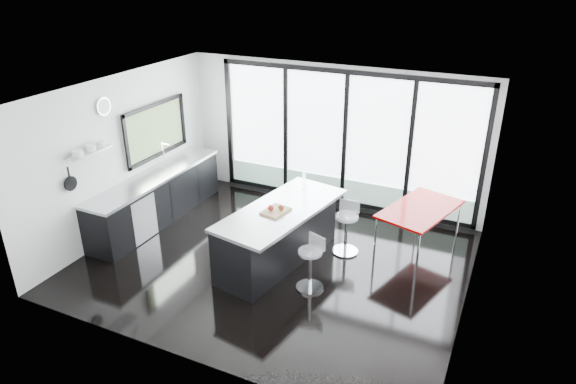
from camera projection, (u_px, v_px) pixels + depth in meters
The scene contains 11 objects.
floor at pixel (275, 261), 8.49m from camera, with size 6.00×5.00×0.00m, color black.
ceiling at pixel (273, 94), 7.33m from camera, with size 6.00×5.00×0.00m, color white.
wall_back at pixel (343, 146), 9.89m from camera, with size 6.00×0.09×2.80m.
wall_front at pixel (176, 263), 5.85m from camera, with size 6.00×0.00×2.80m, color silver.
wall_left at pixel (132, 142), 9.21m from camera, with size 0.26×5.00×2.80m.
wall_right at pixel (478, 222), 6.75m from camera, with size 0.00×5.00×2.80m, color silver.
counter_cabinets at pixel (157, 197), 9.65m from camera, with size 0.69×3.24×1.36m.
island at pixel (278, 234), 8.31m from camera, with size 1.42×2.55×1.28m.
bar_stool_near at pixel (310, 269), 7.66m from camera, with size 0.42×0.42×0.66m, color silver.
bar_stool_far at pixel (346, 234), 8.61m from camera, with size 0.44×0.44×0.70m, color silver.
red_table at pixel (418, 230), 8.62m from camera, with size 0.87×1.52×0.82m, color #7D0200.
Camera 1 is at (3.26, -6.47, 4.57)m, focal length 32.00 mm.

